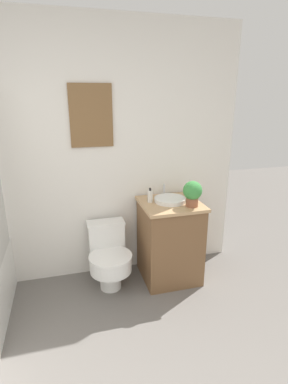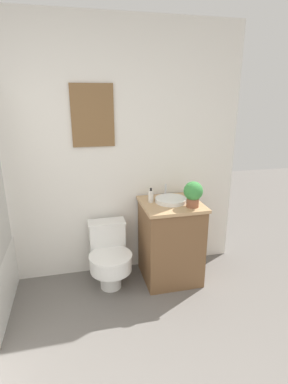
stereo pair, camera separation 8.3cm
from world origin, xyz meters
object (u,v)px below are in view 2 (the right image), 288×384
(toilet, at_px, (109,255))
(potted_plant, at_px, (193,193))
(soap_bottle, at_px, (151,196))
(sink, at_px, (171,200))

(toilet, height_order, potted_plant, potted_plant)
(toilet, distance_m, soap_bottle, 0.70)
(sink, xyz_separation_m, potted_plant, (0.16, -0.17, 0.11))
(sink, relative_size, soap_bottle, 2.38)
(toilet, xyz_separation_m, potted_plant, (0.77, -0.17, 0.63))
(soap_bottle, relative_size, potted_plant, 0.59)
(soap_bottle, bearing_deg, toilet, -174.31)
(toilet, xyz_separation_m, soap_bottle, (0.43, 0.04, 0.56))
(toilet, relative_size, potted_plant, 2.55)
(toilet, distance_m, sink, 0.80)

